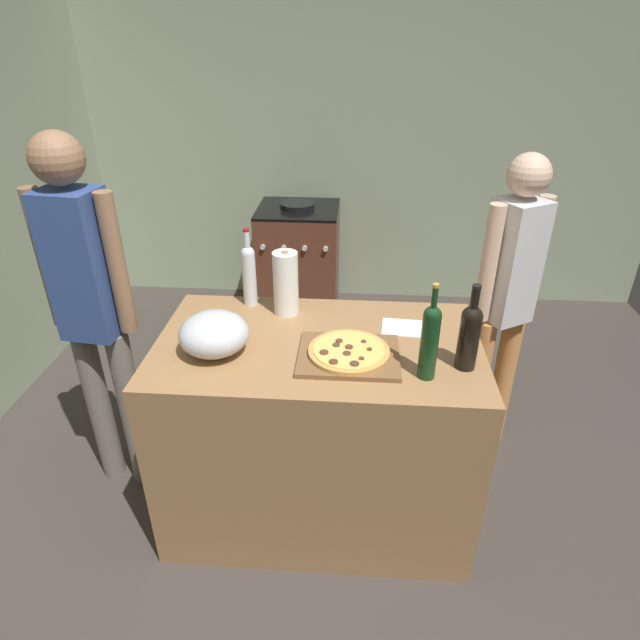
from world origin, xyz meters
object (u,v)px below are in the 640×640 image
Objects in this scene: paper_towel_roll at (286,283)px; wine_bottle_green at (469,334)px; wine_bottle_dark at (249,272)px; stove at (299,261)px; wine_bottle_amber at (430,339)px; person_in_red at (506,296)px; pizza at (349,351)px; mixing_bowl at (214,334)px; person_in_stripes at (90,301)px.

paper_towel_roll is 0.84m from wine_bottle_green.
paper_towel_roll is 0.85× the size of wine_bottle_green.
wine_bottle_dark reaches higher than stove.
person_in_red reaches higher than wine_bottle_amber.
wine_bottle_green is (0.45, -0.03, 0.12)m from pizza.
wine_bottle_green reaches higher than paper_towel_roll.
person_in_red is (1.20, -1.51, 0.48)m from stove.
mixing_bowl is 0.73× the size of wine_bottle_amber.
mixing_bowl is at bearing -98.06° from wine_bottle_dark.
stove is 0.52× the size of person_in_stripes.
person_in_stripes is at bearing -171.31° from paper_towel_roll.
pizza is 0.93× the size of wine_bottle_green.
paper_towel_roll is at bearing 152.28° from wine_bottle_green.
mixing_bowl is 0.75× the size of wine_bottle_dark.
person_in_stripes is at bearing -167.95° from person_in_red.
person_in_stripes is (-1.15, 0.23, 0.06)m from pizza.
wine_bottle_amber reaches higher than pizza.
mixing_bowl is (-0.54, 0.00, 0.06)m from pizza.
mixing_bowl is 0.30× the size of stove.
wine_bottle_dark is 1.27m from person_in_red.
wine_bottle_dark is at bearing 157.11° from paper_towel_roll.
wine_bottle_dark is at bearing 17.04° from person_in_stripes.
wine_bottle_dark is (-0.47, 0.44, 0.13)m from pizza.
person_in_red reaches higher than wine_bottle_green.
wine_bottle_dark is 0.40× the size of stove.
paper_towel_roll is at bearing 8.69° from person_in_stripes.
person_in_stripes reaches higher than pizza.
person_in_red reaches higher than mixing_bowl.
wine_bottle_green is (0.74, -0.39, 0.00)m from paper_towel_roll.
pizza is 1.00m from person_in_red.
wine_bottle_amber reaches higher than wine_bottle_green.
wine_bottle_green is 0.20× the size of person_in_stripes.
paper_towel_roll reaches higher than stove.
mixing_bowl is 0.94× the size of paper_towel_roll.
person_in_red is (1.06, 0.28, -0.16)m from paper_towel_roll.
wine_bottle_dark is at bearing 144.73° from wine_bottle_amber.
pizza is 0.18× the size of person_in_stripes.
mixing_bowl is 0.99m from wine_bottle_green.
wine_bottle_green is at bearing -3.61° from pizza.
paper_towel_roll is at bearing -165.29° from person_in_red.
mixing_bowl is at bearing -92.50° from stove.
person_in_red is at bearing -51.47° from stove.
wine_bottle_amber is 1.10× the size of wine_bottle_green.
pizza is 0.47m from wine_bottle_green.
stove is at bearing 108.05° from wine_bottle_amber.
wine_bottle_amber is 0.22× the size of person_in_stripes.
paper_towel_roll is 0.20m from wine_bottle_dark.
mixing_bowl is at bearing -153.87° from person_in_red.
wine_bottle_green is (0.16, 0.08, -0.01)m from wine_bottle_amber.
stove is 2.13m from person_in_stripes.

